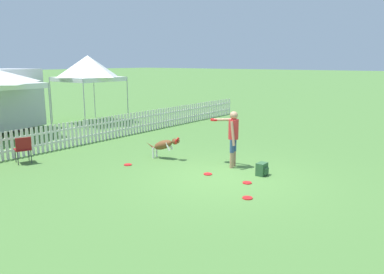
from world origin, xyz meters
The scene contains 11 objects.
ground_plane centered at (0.00, 0.00, 0.00)m, with size 240.00×240.00×0.00m, color #4C7A38.
handler_person centered at (0.98, 0.31, 0.98)m, with size 0.46×1.02×1.58m.
leaping_dog centered at (0.50, 2.41, 0.44)m, with size 0.44×1.16×0.71m.
frisbee_near_handler centered at (-0.04, -0.76, 0.01)m, with size 0.22×0.22×0.02m.
frisbee_near_dog centered at (-0.69, 2.77, 0.01)m, with size 0.22×0.22×0.02m.
frisbee_midfield centered at (-0.95, -1.27, 0.01)m, with size 0.22×0.22×0.02m.
frisbee_far_scatter centered at (-0.03, 0.42, 0.01)m, with size 0.22×0.22×0.02m.
backpack_on_grass centered at (0.77, -0.74, 0.17)m, with size 0.31×0.25×0.33m.
picket_fence centered at (0.00, 6.10, 0.44)m, with size 20.57×0.04×0.87m.
folding_chair_blue_left centered at (-2.40, 5.30, 0.48)m, with size 0.54×0.56×0.80m.
canopy_tent_secondary centered at (3.44, 9.76, 2.60)m, with size 2.58×2.58×3.20m.
Camera 1 is at (-7.80, -4.99, 2.93)m, focal length 35.00 mm.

